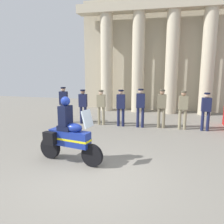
{
  "coord_description": "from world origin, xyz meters",
  "views": [
    {
      "loc": [
        1.89,
        -5.05,
        2.68
      ],
      "look_at": [
        -0.15,
        3.05,
        1.09
      ],
      "focal_mm": 37.26,
      "sensor_mm": 36.0,
      "label": 1
    }
  ],
  "objects_px": {
    "officer_in_row_5": "(162,106)",
    "officer_in_row_7": "(206,109)",
    "officer_in_row_3": "(121,105)",
    "officer_in_row_1": "(83,104)",
    "officer_in_row_4": "(141,105)",
    "officer_in_row_6": "(183,107)",
    "officer_in_row_0": "(64,102)",
    "motorcycle_with_rider": "(68,135)",
    "officer_in_row_2": "(101,104)"
  },
  "relations": [
    {
      "from": "officer_in_row_5",
      "to": "officer_in_row_7",
      "type": "bearing_deg",
      "value": 174.58
    },
    {
      "from": "officer_in_row_3",
      "to": "officer_in_row_1",
      "type": "bearing_deg",
      "value": -5.94
    },
    {
      "from": "officer_in_row_4",
      "to": "officer_in_row_6",
      "type": "relative_size",
      "value": 1.04
    },
    {
      "from": "officer_in_row_0",
      "to": "officer_in_row_7",
      "type": "relative_size",
      "value": 1.07
    },
    {
      "from": "officer_in_row_0",
      "to": "officer_in_row_4",
      "type": "xyz_separation_m",
      "value": [
        3.76,
        -0.0,
        -0.0
      ]
    },
    {
      "from": "officer_in_row_7",
      "to": "officer_in_row_4",
      "type": "bearing_deg",
      "value": -2.36
    },
    {
      "from": "officer_in_row_1",
      "to": "officer_in_row_3",
      "type": "height_order",
      "value": "officer_in_row_3"
    },
    {
      "from": "officer_in_row_0",
      "to": "officer_in_row_7",
      "type": "distance_m",
      "value": 6.55
    },
    {
      "from": "motorcycle_with_rider",
      "to": "officer_in_row_0",
      "type": "bearing_deg",
      "value": 128.4
    },
    {
      "from": "officer_in_row_1",
      "to": "officer_in_row_4",
      "type": "relative_size",
      "value": 0.94
    },
    {
      "from": "officer_in_row_3",
      "to": "officer_in_row_5",
      "type": "height_order",
      "value": "officer_in_row_5"
    },
    {
      "from": "officer_in_row_2",
      "to": "officer_in_row_5",
      "type": "height_order",
      "value": "officer_in_row_5"
    },
    {
      "from": "officer_in_row_2",
      "to": "officer_in_row_6",
      "type": "bearing_deg",
      "value": 176.2
    },
    {
      "from": "officer_in_row_7",
      "to": "officer_in_row_3",
      "type": "bearing_deg",
      "value": -2.84
    },
    {
      "from": "officer_in_row_4",
      "to": "motorcycle_with_rider",
      "type": "bearing_deg",
      "value": 67.06
    },
    {
      "from": "officer_in_row_6",
      "to": "officer_in_row_2",
      "type": "bearing_deg",
      "value": -3.8
    },
    {
      "from": "officer_in_row_7",
      "to": "officer_in_row_6",
      "type": "bearing_deg",
      "value": -4.21
    },
    {
      "from": "motorcycle_with_rider",
      "to": "officer_in_row_2",
      "type": "bearing_deg",
      "value": 106.14
    },
    {
      "from": "officer_in_row_2",
      "to": "officer_in_row_6",
      "type": "height_order",
      "value": "officer_in_row_6"
    },
    {
      "from": "officer_in_row_4",
      "to": "officer_in_row_1",
      "type": "bearing_deg",
      "value": -5.42
    },
    {
      "from": "officer_in_row_0",
      "to": "officer_in_row_3",
      "type": "bearing_deg",
      "value": 175.7
    },
    {
      "from": "officer_in_row_5",
      "to": "officer_in_row_6",
      "type": "bearing_deg",
      "value": 173.33
    },
    {
      "from": "officer_in_row_3",
      "to": "officer_in_row_7",
      "type": "bearing_deg",
      "value": 177.16
    },
    {
      "from": "officer_in_row_1",
      "to": "officer_in_row_4",
      "type": "distance_m",
      "value": 2.78
    },
    {
      "from": "officer_in_row_0",
      "to": "officer_in_row_6",
      "type": "bearing_deg",
      "value": 176.64
    },
    {
      "from": "officer_in_row_6",
      "to": "motorcycle_with_rider",
      "type": "relative_size",
      "value": 0.82
    },
    {
      "from": "officer_in_row_2",
      "to": "motorcycle_with_rider",
      "type": "distance_m",
      "value": 4.53
    },
    {
      "from": "officer_in_row_0",
      "to": "officer_in_row_4",
      "type": "relative_size",
      "value": 1.0
    },
    {
      "from": "officer_in_row_0",
      "to": "officer_in_row_6",
      "type": "relative_size",
      "value": 1.04
    },
    {
      "from": "officer_in_row_5",
      "to": "officer_in_row_3",
      "type": "bearing_deg",
      "value": -0.24
    },
    {
      "from": "officer_in_row_1",
      "to": "motorcycle_with_rider",
      "type": "xyz_separation_m",
      "value": [
        1.27,
        -4.51,
        -0.18
      ]
    },
    {
      "from": "officer_in_row_5",
      "to": "officer_in_row_6",
      "type": "xyz_separation_m",
      "value": [
        0.91,
        -0.04,
        -0.02
      ]
    },
    {
      "from": "officer_in_row_0",
      "to": "officer_in_row_2",
      "type": "xyz_separation_m",
      "value": [
        1.89,
        0.06,
        -0.06
      ]
    },
    {
      "from": "officer_in_row_2",
      "to": "officer_in_row_3",
      "type": "relative_size",
      "value": 0.97
    },
    {
      "from": "officer_in_row_0",
      "to": "officer_in_row_5",
      "type": "height_order",
      "value": "officer_in_row_0"
    },
    {
      "from": "officer_in_row_0",
      "to": "motorcycle_with_rider",
      "type": "xyz_separation_m",
      "value": [
        2.26,
        -4.46,
        -0.25
      ]
    },
    {
      "from": "motorcycle_with_rider",
      "to": "officer_in_row_6",
      "type": "bearing_deg",
      "value": 65.18
    },
    {
      "from": "officer_in_row_3",
      "to": "motorcycle_with_rider",
      "type": "relative_size",
      "value": 0.82
    },
    {
      "from": "officer_in_row_2",
      "to": "officer_in_row_4",
      "type": "relative_size",
      "value": 0.94
    },
    {
      "from": "officer_in_row_1",
      "to": "officer_in_row_5",
      "type": "relative_size",
      "value": 0.95
    },
    {
      "from": "officer_in_row_1",
      "to": "officer_in_row_4",
      "type": "xyz_separation_m",
      "value": [
        2.78,
        -0.06,
        0.07
      ]
    },
    {
      "from": "officer_in_row_2",
      "to": "officer_in_row_6",
      "type": "xyz_separation_m",
      "value": [
        3.71,
        0.03,
        0.03
      ]
    },
    {
      "from": "officer_in_row_7",
      "to": "motorcycle_with_rider",
      "type": "height_order",
      "value": "motorcycle_with_rider"
    },
    {
      "from": "officer_in_row_1",
      "to": "officer_in_row_6",
      "type": "xyz_separation_m",
      "value": [
        4.62,
        0.04,
        0.03
      ]
    },
    {
      "from": "officer_in_row_2",
      "to": "officer_in_row_3",
      "type": "height_order",
      "value": "officer_in_row_3"
    },
    {
      "from": "officer_in_row_6",
      "to": "officer_in_row_7",
      "type": "height_order",
      "value": "officer_in_row_6"
    },
    {
      "from": "motorcycle_with_rider",
      "to": "officer_in_row_1",
      "type": "bearing_deg",
      "value": 117.28
    },
    {
      "from": "officer_in_row_3",
      "to": "motorcycle_with_rider",
      "type": "distance_m",
      "value": 4.5
    },
    {
      "from": "motorcycle_with_rider",
      "to": "officer_in_row_3",
      "type": "bearing_deg",
      "value": 93.86
    },
    {
      "from": "officer_in_row_4",
      "to": "officer_in_row_2",
      "type": "bearing_deg",
      "value": -6.16
    }
  ]
}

